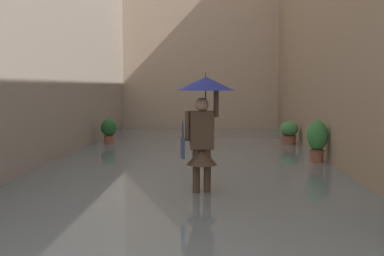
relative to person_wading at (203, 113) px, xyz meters
name	(u,v)px	position (x,y,z in m)	size (l,w,h in m)	color
ground_plane	(190,167)	(0.36, -3.20, -1.40)	(60.00, 60.00, 0.00)	#605B56
flood_water	(190,165)	(0.36, -3.20, -1.35)	(7.08, 24.20, 0.10)	slate
person_wading	(203,113)	(0.00, 0.00, 0.00)	(0.94, 0.94, 2.05)	#4C4233
potted_plant_mid_left	(289,133)	(-2.44, -6.98, -0.95)	(0.55, 0.55, 0.78)	brown
potted_plant_far_left	(317,140)	(-2.53, -3.35, -0.78)	(0.47, 0.47, 1.06)	brown
potted_plant_mid_right	(109,130)	(3.01, -7.02, -0.91)	(0.47, 0.47, 0.83)	#9E563D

